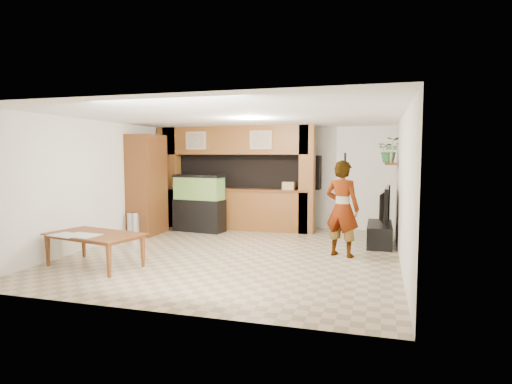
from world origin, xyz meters
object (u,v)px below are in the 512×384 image
(pantry_cabinet, at_px, (147,185))
(dining_table, at_px, (94,250))
(aquarium, at_px, (199,204))
(television, at_px, (380,205))
(person, at_px, (342,209))

(pantry_cabinet, bearing_deg, dining_table, -76.71)
(aquarium, distance_m, television, 4.32)
(aquarium, distance_m, person, 3.99)
(television, distance_m, person, 1.43)
(television, relative_size, person, 0.76)
(television, bearing_deg, dining_table, 127.58)
(aquarium, xyz_separation_m, dining_table, (-0.35, -3.62, -0.40))
(person, relative_size, dining_table, 1.11)
(aquarium, height_order, person, person)
(pantry_cabinet, height_order, aquarium, pantry_cabinet)
(aquarium, bearing_deg, television, 1.93)
(aquarium, distance_m, dining_table, 3.66)
(person, xyz_separation_m, dining_table, (-3.97, -1.95, -0.61))
(aquarium, xyz_separation_m, person, (3.61, -1.68, 0.21))
(pantry_cabinet, height_order, person, pantry_cabinet)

